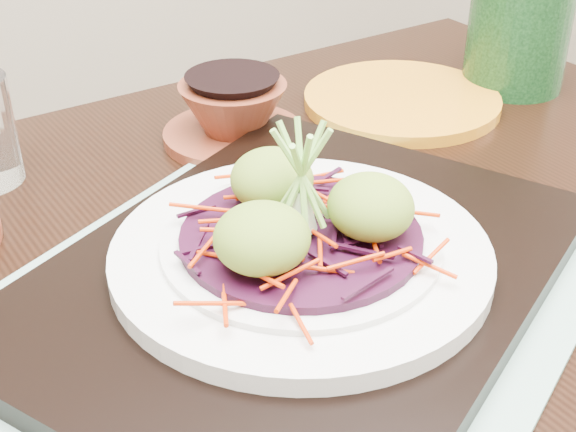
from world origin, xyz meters
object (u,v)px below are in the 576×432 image
dining_table (255,364)px  white_plate (301,253)px  yellow_plate (402,100)px  green_jar (519,30)px  serving_tray (301,274)px  terracotta_bowl_set (234,115)px

dining_table → white_plate: white_plate is taller
white_plate → yellow_plate: 0.37m
yellow_plate → green_jar: size_ratio=1.63×
white_plate → green_jar: (0.42, 0.24, 0.03)m
green_jar → dining_table: bearing=-155.7°
white_plate → serving_tray: bearing=166.0°
dining_table → serving_tray: size_ratio=2.84×
serving_tray → terracotta_bowl_set: size_ratio=2.50×
serving_tray → white_plate: bearing=-43.2°
terracotta_bowl_set → serving_tray: bearing=-104.2°
dining_table → yellow_plate: size_ratio=5.59×
terracotta_bowl_set → yellow_plate: 0.21m
serving_tray → terracotta_bowl_set: bearing=46.7°
green_jar → white_plate: bearing=-150.5°
terracotta_bowl_set → yellow_plate: bearing=-2.7°
white_plate → green_jar: green_jar is taller
terracotta_bowl_set → dining_table: bearing=-111.7°
serving_tray → yellow_plate: bearing=13.6°
yellow_plate → green_jar: 0.16m
dining_table → yellow_plate: yellow_plate is taller
terracotta_bowl_set → yellow_plate: (0.20, -0.01, -0.02)m
white_plate → terracotta_bowl_set: size_ratio=1.63×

